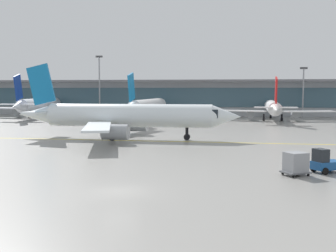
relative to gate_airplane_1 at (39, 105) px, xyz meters
name	(u,v)px	position (x,y,z in m)	size (l,w,h in m)	color
ground_plane	(121,191)	(40.40, -73.16, -3.16)	(400.00, 400.00, 0.00)	gray
taxiway_centreline_stripe	(126,141)	(33.52, -44.07, -3.15)	(110.00, 0.36, 0.01)	yellow
terminal_concourse	(204,97)	(40.40, 15.94, 1.76)	(225.93, 11.00, 9.60)	#9EA3A8
gate_airplane_1	(39,105)	(0.00, 0.00, 0.00)	(29.46, 31.78, 10.52)	silver
gate_airplane_2	(148,106)	(28.74, -4.65, 0.00)	(29.48, 31.78, 10.52)	white
gate_airplane_3	(273,108)	(57.14, -1.68, -0.24)	(27.25, 29.28, 9.71)	white
taxiing_regional_jet	(127,116)	(33.10, -42.07, 0.12)	(32.92, 30.70, 10.93)	white
baggage_tug	(325,162)	(56.06, -64.03, -2.26)	(2.95, 2.56, 2.10)	#194C8C
cargo_dolly_lead	(296,163)	(53.37, -65.59, -2.10)	(2.62, 2.44, 1.94)	#595B60
apron_light_mast_1	(99,83)	(13.24, 7.86, 5.50)	(1.80, 0.36, 15.92)	gray
apron_light_mast_2	(303,90)	(65.39, 8.68, 3.80)	(1.80, 0.36, 12.56)	gray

